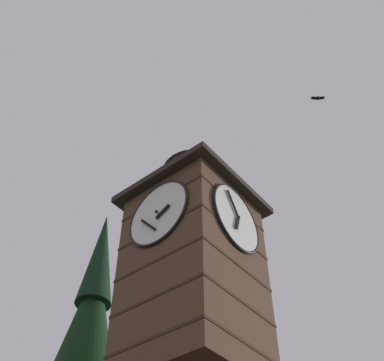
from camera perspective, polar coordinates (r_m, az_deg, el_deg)
clock_tower at (r=16.97m, az=0.18°, el=-9.18°), size 4.26×4.26×10.12m
flying_bird_high at (r=26.99m, az=14.03°, el=9.03°), size 0.55×0.63×0.13m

